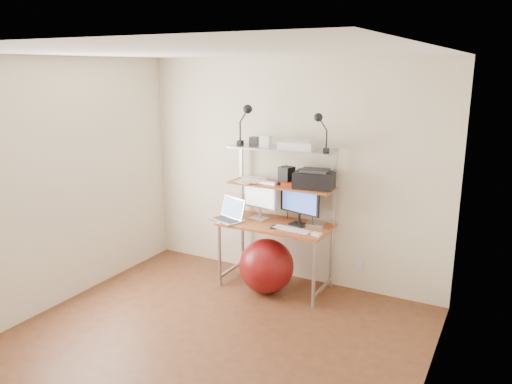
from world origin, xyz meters
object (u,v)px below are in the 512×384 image
at_px(printer, 315,179).
at_px(monitor_silver, 260,196).
at_px(laptop, 230,215).
at_px(monitor_black, 300,202).
at_px(exercise_ball, 266,266).

bearing_deg(printer, monitor_silver, 178.26).
bearing_deg(laptop, monitor_black, 36.36).
bearing_deg(monitor_silver, exercise_ball, -40.34).
bearing_deg(exercise_ball, monitor_silver, 130.95).
bearing_deg(printer, laptop, -170.74).
height_order(monitor_silver, laptop, monitor_silver).
relative_size(monitor_silver, laptop, 1.10).
relative_size(laptop, printer, 0.96).
relative_size(monitor_black, laptop, 1.15).
height_order(monitor_black, printer, printer).
xyz_separation_m(printer, exercise_ball, (-0.41, -0.31, -0.95)).
bearing_deg(monitor_black, laptop, -150.18).
xyz_separation_m(laptop, exercise_ball, (0.48, -0.03, -0.50)).
distance_m(monitor_black, laptop, 0.80).
xyz_separation_m(monitor_silver, laptop, (-0.27, -0.21, -0.20)).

